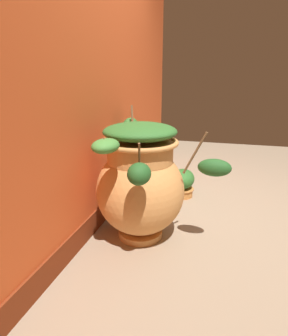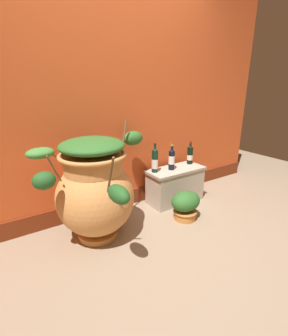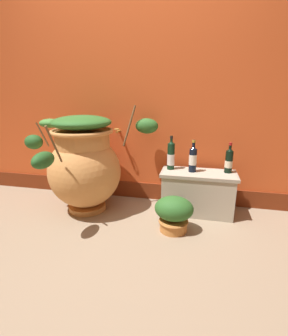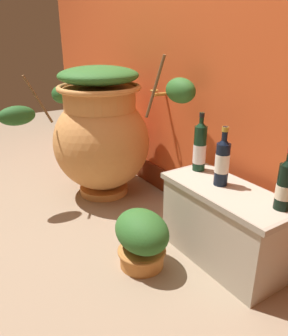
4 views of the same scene
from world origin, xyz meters
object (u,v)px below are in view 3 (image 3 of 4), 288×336
terracotta_urn (84,163)px  wine_bottle_left (193,158)px  wine_bottle_right (229,160)px  potted_shrub (174,213)px  wine_bottle_middle (171,155)px

terracotta_urn → wine_bottle_left: size_ratio=3.89×
wine_bottle_right → potted_shrub: wine_bottle_right is taller
potted_shrub → wine_bottle_left: bearing=72.6°
wine_bottle_left → wine_bottle_middle: size_ratio=0.93×
wine_bottle_left → wine_bottle_middle: bearing=169.7°
wine_bottle_middle → potted_shrub: wine_bottle_middle is taller
terracotta_urn → wine_bottle_middle: 0.85m
wine_bottle_left → wine_bottle_middle: 0.22m
terracotta_urn → wine_bottle_left: terracotta_urn is taller
terracotta_urn → wine_bottle_left: (1.03, 0.18, 0.06)m
terracotta_urn → wine_bottle_right: size_ratio=4.18×
wine_bottle_middle → potted_shrub: bearing=-78.9°
wine_bottle_middle → terracotta_urn: bearing=-165.0°
terracotta_urn → wine_bottle_middle: (0.82, 0.22, 0.07)m
wine_bottle_right → potted_shrub: 0.74m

